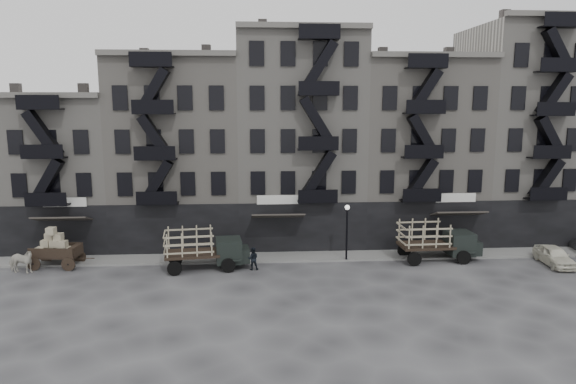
{
  "coord_description": "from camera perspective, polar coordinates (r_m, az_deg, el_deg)",
  "views": [
    {
      "loc": [
        -3.63,
        -33.8,
        11.66
      ],
      "look_at": [
        -1.26,
        4.0,
        5.05
      ],
      "focal_mm": 32.0,
      "sensor_mm": 36.0,
      "label": 1
    }
  ],
  "objects": [
    {
      "name": "building_center",
      "position": [
        43.89,
        1.18,
        5.78
      ],
      "size": [
        10.0,
        11.35,
        18.2
      ],
      "color": "gray",
      "rests_on": "ground"
    },
    {
      "name": "building_east",
      "position": [
        49.68,
        24.96,
        5.92
      ],
      "size": [
        10.0,
        11.35,
        19.2
      ],
      "color": "gray",
      "rests_on": "ground"
    },
    {
      "name": "building_west",
      "position": [
        46.94,
        -23.98,
        2.13
      ],
      "size": [
        10.0,
        11.35,
        13.2
      ],
      "color": "gray",
      "rests_on": "ground"
    },
    {
      "name": "building_mideast",
      "position": [
        45.89,
        13.75,
        4.42
      ],
      "size": [
        10.0,
        11.35,
        16.2
      ],
      "color": "gray",
      "rests_on": "ground"
    },
    {
      "name": "wagon",
      "position": [
        40.42,
        -24.54,
        -5.32
      ],
      "size": [
        3.64,
        2.21,
        2.93
      ],
      "rotation": [
        0.0,
        0.0,
        -0.1
      ],
      "color": "black",
      "rests_on": "ground"
    },
    {
      "name": "building_midwest",
      "position": [
        44.28,
        -11.87,
        4.31
      ],
      "size": [
        10.0,
        11.35,
        16.2
      ],
      "color": "gray",
      "rests_on": "ground"
    },
    {
      "name": "stake_truck_east",
      "position": [
        39.87,
        16.21,
        -4.96
      ],
      "size": [
        6.06,
        2.71,
        2.99
      ],
      "rotation": [
        0.0,
        0.0,
        0.04
      ],
      "color": "black",
      "rests_on": "ground"
    },
    {
      "name": "stake_truck_west",
      "position": [
        36.87,
        -9.31,
        -5.94
      ],
      "size": [
        6.05,
        2.97,
        2.93
      ],
      "rotation": [
        0.0,
        0.0,
        0.11
      ],
      "color": "black",
      "rests_on": "ground"
    },
    {
      "name": "car_east",
      "position": [
        42.22,
        27.49,
        -6.3
      ],
      "size": [
        1.9,
        4.16,
        1.38
      ],
      "primitive_type": "imported",
      "rotation": [
        0.0,
        0.0,
        -0.07
      ],
      "color": "beige",
      "rests_on": "ground"
    },
    {
      "name": "pedestrian_mid",
      "position": [
        36.53,
        -3.93,
        -7.39
      ],
      "size": [
        0.82,
        0.66,
        1.63
      ],
      "primitive_type": "imported",
      "rotation": [
        0.0,
        0.0,
        3.19
      ],
      "color": "black",
      "rests_on": "ground"
    },
    {
      "name": "sidewalk",
      "position": [
        39.46,
        1.87,
        -7.17
      ],
      "size": [
        55.0,
        2.5,
        0.15
      ],
      "primitive_type": "cube",
      "color": "slate",
      "rests_on": "ground"
    },
    {
      "name": "lamp_post",
      "position": [
        38.05,
        6.56,
        -3.65
      ],
      "size": [
        0.36,
        0.36,
        4.28
      ],
      "color": "black",
      "rests_on": "ground"
    },
    {
      "name": "ground",
      "position": [
        35.94,
        2.44,
        -9.04
      ],
      "size": [
        140.0,
        140.0,
        0.0
      ],
      "primitive_type": "plane",
      "color": "#38383A",
      "rests_on": "ground"
    },
    {
      "name": "horse",
      "position": [
        40.17,
        -27.57,
        -6.86
      ],
      "size": [
        2.16,
        1.31,
        1.7
      ],
      "primitive_type": "imported",
      "rotation": [
        0.0,
        0.0,
        1.37
      ],
      "color": "beige",
      "rests_on": "ground"
    }
  ]
}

